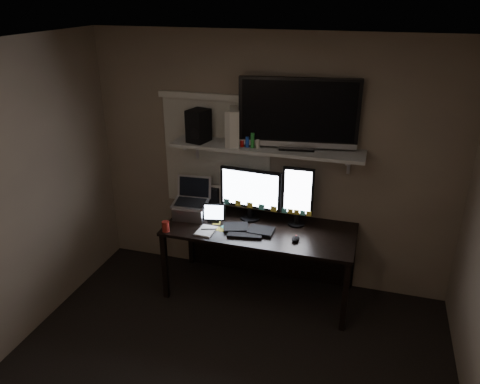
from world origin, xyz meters
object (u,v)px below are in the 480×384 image
at_px(monitor_landscape, 250,194).
at_px(keyboard, 248,229).
at_px(tablet, 214,213).
at_px(monitor_portrait, 298,196).
at_px(cup, 166,226).
at_px(mouse, 296,239).
at_px(laptop, 190,199).
at_px(desk, 263,238).
at_px(tv, 299,114).
at_px(game_console, 234,126).
at_px(speaker, 199,126).

distance_m(monitor_landscape, keyboard, 0.36).
bearing_deg(keyboard, tablet, 158.42).
xyz_separation_m(monitor_portrait, cup, (-1.15, -0.49, -0.25)).
bearing_deg(mouse, keyboard, 177.58).
height_order(monitor_landscape, keyboard, monitor_landscape).
bearing_deg(monitor_portrait, mouse, -80.62).
height_order(mouse, laptop, laptop).
relative_size(desk, keyboard, 3.66).
distance_m(monitor_landscape, tv, 0.91).
bearing_deg(laptop, monitor_portrait, 3.59).
height_order(mouse, tv, tv).
xyz_separation_m(monitor_landscape, monitor_portrait, (0.46, 0.01, 0.03)).
distance_m(monitor_portrait, cup, 1.27).
distance_m(mouse, laptop, 1.11).
distance_m(keyboard, tablet, 0.38).
distance_m(keyboard, game_console, 0.97).
bearing_deg(speaker, cup, -94.54).
bearing_deg(mouse, cup, -166.39).
bearing_deg(desk, speaker, 175.18).
bearing_deg(monitor_landscape, keyboard, -74.65).
distance_m(desk, tablet, 0.55).
xyz_separation_m(monitor_portrait, game_console, (-0.63, 0.03, 0.62)).
xyz_separation_m(tablet, cup, (-0.37, -0.32, -0.05)).
bearing_deg(monitor_landscape, tablet, -148.68).
xyz_separation_m(monitor_landscape, cup, (-0.69, -0.48, -0.22)).
bearing_deg(tv, monitor_landscape, -178.31).
relative_size(monitor_landscape, cup, 6.06).
xyz_separation_m(mouse, laptop, (-1.09, 0.17, 0.17)).
xyz_separation_m(desk, mouse, (0.37, -0.27, 0.20)).
relative_size(monitor_landscape, game_console, 1.81).
relative_size(game_console, speaker, 1.10).
bearing_deg(desk, game_console, 165.83).
bearing_deg(cup, speaker, 70.63).
distance_m(cup, game_console, 1.14).
bearing_deg(monitor_portrait, laptop, -171.88).
relative_size(mouse, cup, 1.05).
xyz_separation_m(game_console, speaker, (-0.35, -0.02, -0.01)).
bearing_deg(monitor_portrait, tablet, -167.56).
xyz_separation_m(keyboard, laptop, (-0.62, 0.11, 0.18)).
bearing_deg(laptop, monitor_landscape, 9.19).
distance_m(cup, speaker, 1.00).
relative_size(keyboard, tablet, 2.23).
xyz_separation_m(mouse, speaker, (-1.03, 0.32, 0.88)).
relative_size(mouse, tablet, 0.48).
height_order(cup, tv, tv).
height_order(monitor_portrait, tablet, monitor_portrait).
distance_m(tablet, cup, 0.49).
xyz_separation_m(tablet, speaker, (-0.20, 0.17, 0.81)).
height_order(keyboard, game_console, game_console).
bearing_deg(monitor_landscape, cup, -141.13).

